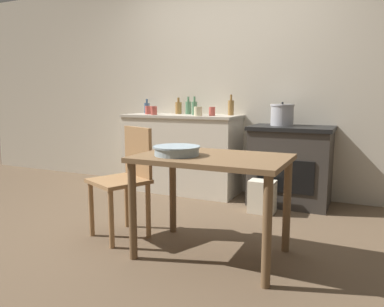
% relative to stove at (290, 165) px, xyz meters
% --- Properties ---
extents(ground_plane, '(14.00, 14.00, 0.00)m').
position_rel_stove_xyz_m(ground_plane, '(-0.78, -1.28, -0.41)').
color(ground_plane, brown).
extents(wall_back, '(8.00, 0.07, 2.55)m').
position_rel_stove_xyz_m(wall_back, '(-0.78, 0.31, 0.86)').
color(wall_back, beige).
rests_on(wall_back, ground_plane).
extents(counter_cabinet, '(1.38, 0.56, 0.91)m').
position_rel_stove_xyz_m(counter_cabinet, '(-1.28, 0.01, 0.04)').
color(counter_cabinet, beige).
rests_on(counter_cabinet, ground_plane).
extents(stove, '(0.84, 0.58, 0.82)m').
position_rel_stove_xyz_m(stove, '(0.00, 0.00, 0.00)').
color(stove, '#38332D').
rests_on(stove, ground_plane).
extents(work_table, '(1.03, 0.68, 0.72)m').
position_rel_stove_xyz_m(work_table, '(-0.25, -1.56, 0.20)').
color(work_table, brown).
rests_on(work_table, ground_plane).
extents(chair, '(0.53, 0.53, 0.88)m').
position_rel_stove_xyz_m(chair, '(-1.03, -1.49, 0.07)').
color(chair, '#997047').
rests_on(chair, ground_plane).
extents(flour_sack, '(0.25, 0.18, 0.32)m').
position_rel_stove_xyz_m(flour_sack, '(-0.18, -0.43, -0.25)').
color(flour_sack, beige).
rests_on(flour_sack, ground_plane).
extents(stock_pot, '(0.25, 0.25, 0.25)m').
position_rel_stove_xyz_m(stock_pot, '(-0.11, 0.04, 0.52)').
color(stock_pot, '#A8A8AD').
rests_on(stock_pot, stove).
extents(mixing_bowl_large, '(0.33, 0.33, 0.07)m').
position_rel_stove_xyz_m(mixing_bowl_large, '(-0.48, -1.65, 0.34)').
color(mixing_bowl_large, '#93A8B2').
rests_on(mixing_bowl_large, work_table).
extents(bottle_far_left, '(0.06, 0.06, 0.21)m').
position_rel_stove_xyz_m(bottle_far_left, '(-1.13, 0.03, 0.58)').
color(bottle_far_left, '#517F5B').
rests_on(bottle_far_left, counter_cabinet).
extents(bottle_left, '(0.07, 0.07, 0.18)m').
position_rel_stove_xyz_m(bottle_left, '(-1.83, 0.13, 0.57)').
color(bottle_left, '#3D5675').
rests_on(bottle_left, counter_cabinet).
extents(bottle_mid_left, '(0.07, 0.07, 0.23)m').
position_rel_stove_xyz_m(bottle_mid_left, '(-0.71, 0.13, 0.59)').
color(bottle_mid_left, olive).
rests_on(bottle_mid_left, counter_cabinet).
extents(bottle_center_left, '(0.08, 0.08, 0.20)m').
position_rel_stove_xyz_m(bottle_center_left, '(-1.40, 0.17, 0.58)').
color(bottle_center_left, olive).
rests_on(bottle_center_left, counter_cabinet).
extents(bottle_center, '(0.07, 0.07, 0.21)m').
position_rel_stove_xyz_m(bottle_center, '(-1.27, 0.16, 0.58)').
color(bottle_center, '#517F5B').
rests_on(bottle_center, counter_cabinet).
extents(cup_center_right, '(0.09, 0.09, 0.10)m').
position_rel_stove_xyz_m(cup_center_right, '(-0.99, -0.17, 0.55)').
color(cup_center_right, beige).
rests_on(cup_center_right, counter_cabinet).
extents(cup_mid_right, '(0.07, 0.07, 0.10)m').
position_rel_stove_xyz_m(cup_mid_right, '(-1.55, -0.17, 0.55)').
color(cup_mid_right, '#B74C42').
rests_on(cup_mid_right, counter_cabinet).
extents(cup_right, '(0.07, 0.07, 0.10)m').
position_rel_stove_xyz_m(cup_right, '(-0.86, -0.08, 0.55)').
color(cup_right, '#B74C42').
rests_on(cup_right, counter_cabinet).
extents(cup_far_right, '(0.07, 0.07, 0.10)m').
position_rel_stove_xyz_m(cup_far_right, '(-1.70, -0.05, 0.55)').
color(cup_far_right, '#B74C42').
rests_on(cup_far_right, counter_cabinet).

